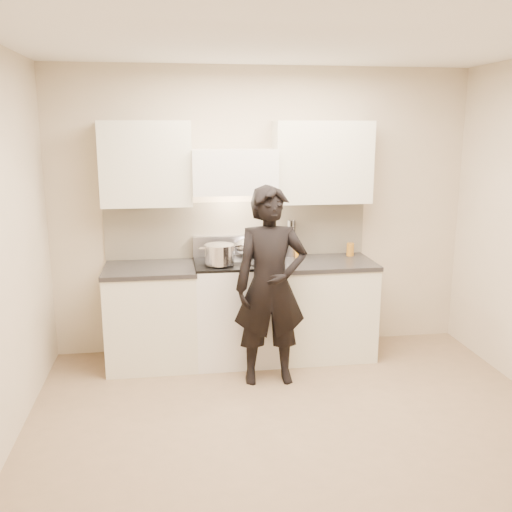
{
  "coord_description": "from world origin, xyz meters",
  "views": [
    {
      "loc": [
        -0.86,
        -3.63,
        2.14
      ],
      "look_at": [
        -0.17,
        1.05,
        1.07
      ],
      "focal_mm": 40.0,
      "sensor_mm": 36.0,
      "label": 1
    }
  ],
  "objects_px": {
    "utensil_crock": "(291,245)",
    "wok": "(251,246)",
    "counter_right": "(323,307)",
    "stove": "(236,310)",
    "person": "(271,286)"
  },
  "relations": [
    {
      "from": "utensil_crock",
      "to": "wok",
      "type": "bearing_deg",
      "value": -165.81
    },
    {
      "from": "counter_right",
      "to": "stove",
      "type": "bearing_deg",
      "value": -180.0
    },
    {
      "from": "stove",
      "to": "utensil_crock",
      "type": "xyz_separation_m",
      "value": [
        0.57,
        0.25,
        0.55
      ]
    },
    {
      "from": "counter_right",
      "to": "utensil_crock",
      "type": "distance_m",
      "value": 0.67
    },
    {
      "from": "counter_right",
      "to": "utensil_crock",
      "type": "bearing_deg",
      "value": 137.19
    },
    {
      "from": "utensil_crock",
      "to": "stove",
      "type": "bearing_deg",
      "value": -156.56
    },
    {
      "from": "stove",
      "to": "person",
      "type": "bearing_deg",
      "value": -66.39
    },
    {
      "from": "stove",
      "to": "wok",
      "type": "xyz_separation_m",
      "value": [
        0.16,
        0.14,
        0.57
      ]
    },
    {
      "from": "stove",
      "to": "wok",
      "type": "distance_m",
      "value": 0.61
    },
    {
      "from": "wok",
      "to": "stove",
      "type": "bearing_deg",
      "value": -138.74
    },
    {
      "from": "counter_right",
      "to": "person",
      "type": "bearing_deg",
      "value": -138.65
    },
    {
      "from": "wok",
      "to": "person",
      "type": "bearing_deg",
      "value": -84.3
    },
    {
      "from": "counter_right",
      "to": "person",
      "type": "relative_size",
      "value": 0.55
    },
    {
      "from": "utensil_crock",
      "to": "person",
      "type": "relative_size",
      "value": 0.21
    },
    {
      "from": "stove",
      "to": "person",
      "type": "distance_m",
      "value": 0.68
    }
  ]
}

